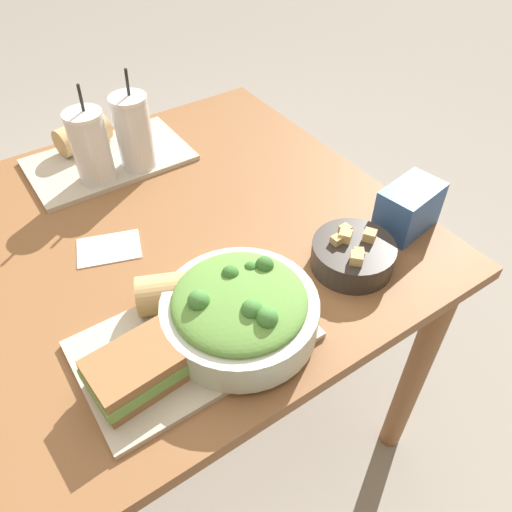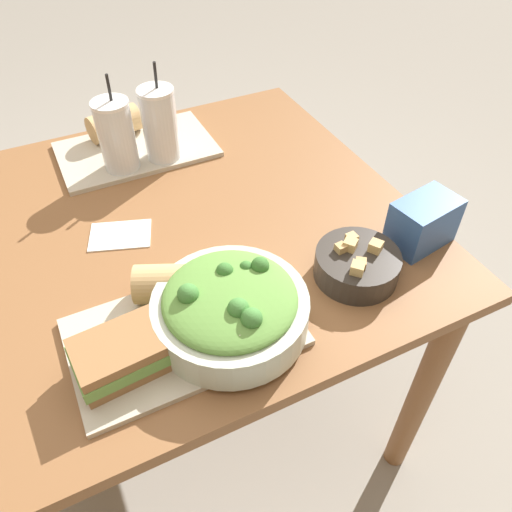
# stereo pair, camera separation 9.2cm
# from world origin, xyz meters

# --- Properties ---
(ground_plane) EXTENTS (12.00, 12.00, 0.00)m
(ground_plane) POSITION_xyz_m (0.00, 0.00, 0.00)
(ground_plane) COLOR gray
(dining_table) EXTENTS (1.16, 0.96, 0.77)m
(dining_table) POSITION_xyz_m (0.00, 0.00, 0.66)
(dining_table) COLOR brown
(dining_table) RESTS_ON ground_plane
(tray_near) EXTENTS (0.39, 0.24, 0.01)m
(tray_near) POSITION_xyz_m (-0.02, -0.29, 0.78)
(tray_near) COLOR #BCB29E
(tray_near) RESTS_ON dining_table
(tray_far) EXTENTS (0.39, 0.24, 0.01)m
(tray_far) POSITION_xyz_m (0.07, 0.32, 0.78)
(tray_far) COLOR #BCB29E
(tray_far) RESTS_ON dining_table
(salad_bowl) EXTENTS (0.27, 0.27, 0.11)m
(salad_bowl) POSITION_xyz_m (0.06, -0.32, 0.83)
(salad_bowl) COLOR beige
(salad_bowl) RESTS_ON tray_near
(soup_bowl) EXTENTS (0.16, 0.16, 0.08)m
(soup_bowl) POSITION_xyz_m (0.33, -0.30, 0.80)
(soup_bowl) COLOR #2D2823
(soup_bowl) RESTS_ON dining_table
(sandwich_near) EXTENTS (0.16, 0.11, 0.06)m
(sandwich_near) POSITION_xyz_m (-0.14, -0.32, 0.81)
(sandwich_near) COLOR olive
(sandwich_near) RESTS_ON tray_near
(baguette_near) EXTENTS (0.15, 0.12, 0.07)m
(baguette_near) POSITION_xyz_m (-0.01, -0.21, 0.82)
(baguette_near) COLOR tan
(baguette_near) RESTS_ON tray_near
(baguette_far) EXTENTS (0.14, 0.10, 0.07)m
(baguette_far) POSITION_xyz_m (0.04, 0.40, 0.82)
(baguette_far) COLOR tan
(baguette_far) RESTS_ON tray_far
(drink_cup_dark) EXTENTS (0.09, 0.09, 0.24)m
(drink_cup_dark) POSITION_xyz_m (0.02, 0.25, 0.86)
(drink_cup_dark) COLOR silver
(drink_cup_dark) RESTS_ON tray_far
(drink_cup_red) EXTENTS (0.09, 0.09, 0.24)m
(drink_cup_red) POSITION_xyz_m (0.12, 0.25, 0.87)
(drink_cup_red) COLOR silver
(drink_cup_red) RESTS_ON tray_far
(chip_bag) EXTENTS (0.15, 0.11, 0.10)m
(chip_bag) POSITION_xyz_m (0.51, -0.28, 0.82)
(chip_bag) COLOR #335BA3
(chip_bag) RESTS_ON dining_table
(napkin_folded) EXTENTS (0.15, 0.13, 0.00)m
(napkin_folded) POSITION_xyz_m (-0.06, 0.01, 0.77)
(napkin_folded) COLOR white
(napkin_folded) RESTS_ON dining_table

